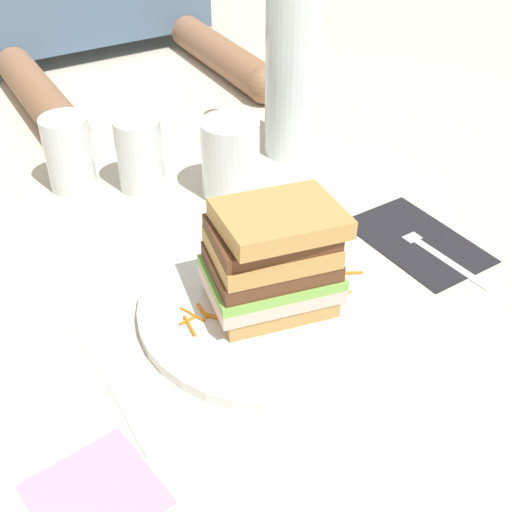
{
  "coord_description": "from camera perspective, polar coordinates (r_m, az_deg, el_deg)",
  "views": [
    {
      "loc": [
        -0.27,
        -0.47,
        0.48
      ],
      "look_at": [
        0.02,
        0.02,
        0.05
      ],
      "focal_mm": 48.21,
      "sensor_mm": 36.0,
      "label": 1
    }
  ],
  "objects": [
    {
      "name": "carrot_shred_8",
      "position": [
        0.74,
        6.05,
        -2.15
      ],
      "size": [
        0.02,
        0.01,
        0.0
      ],
      "primitive_type": "cylinder",
      "rotation": [
        0.0,
        1.57,
        2.89
      ],
      "color": "orange",
      "rests_on": "main_plate"
    },
    {
      "name": "empty_tumbler_0",
      "position": [
        0.93,
        -15.27,
        8.25
      ],
      "size": [
        0.06,
        0.06,
        0.1
      ],
      "primitive_type": "cylinder",
      "color": "silver",
      "rests_on": "ground_plane"
    },
    {
      "name": "napkin_pink",
      "position": [
        0.59,
        -13.2,
        -18.66
      ],
      "size": [
        0.11,
        0.11,
        0.0
      ],
      "primitive_type": "cube",
      "rotation": [
        0.0,
        0.0,
        0.14
      ],
      "color": "pink",
      "rests_on": "ground_plane"
    },
    {
      "name": "sandwich",
      "position": [
        0.68,
        1.38,
        -0.25
      ],
      "size": [
        0.14,
        0.12,
        0.12
      ],
      "color": "tan",
      "rests_on": "main_plate"
    },
    {
      "name": "fork",
      "position": [
        0.83,
        14.35,
        0.67
      ],
      "size": [
        0.03,
        0.17,
        0.0
      ],
      "color": "silver",
      "rests_on": "napkin_dark"
    },
    {
      "name": "carrot_shred_0",
      "position": [
        0.69,
        -3.56,
        -5.05
      ],
      "size": [
        0.01,
        0.02,
        0.0
      ],
      "primitive_type": "cylinder",
      "rotation": [
        0.0,
        1.57,
        5.35
      ],
      "color": "orange",
      "rests_on": "main_plate"
    },
    {
      "name": "napkin_dark",
      "position": [
        0.84,
        13.23,
        1.25
      ],
      "size": [
        0.11,
        0.17,
        0.0
      ],
      "primitive_type": "cube",
      "rotation": [
        0.0,
        0.0,
        0.05
      ],
      "color": "black",
      "rests_on": "ground_plane"
    },
    {
      "name": "carrot_shred_6",
      "position": [
        0.72,
        6.94,
        -3.15
      ],
      "size": [
        0.03,
        0.01,
        0.0
      ],
      "primitive_type": "cylinder",
      "rotation": [
        0.0,
        1.57,
        6.06
      ],
      "color": "orange",
      "rests_on": "main_plate"
    },
    {
      "name": "water_bottle",
      "position": [
        0.95,
        3.13,
        16.2
      ],
      "size": [
        0.08,
        0.08,
        0.31
      ],
      "color": "silver",
      "rests_on": "ground_plane"
    },
    {
      "name": "carrot_shred_4",
      "position": [
        0.68,
        -5.44,
        -5.93
      ],
      "size": [
        0.01,
        0.03,
        0.0
      ],
      "primitive_type": "cylinder",
      "rotation": [
        0.0,
        1.57,
        1.47
      ],
      "color": "orange",
      "rests_on": "main_plate"
    },
    {
      "name": "knife",
      "position": [
        0.66,
        -11.63,
        -10.2
      ],
      "size": [
        0.02,
        0.2,
        0.0
      ],
      "color": "silver",
      "rests_on": "ground_plane"
    },
    {
      "name": "carrot_shred_9",
      "position": [
        0.74,
        6.3,
        -1.74
      ],
      "size": [
        0.02,
        0.02,
        0.0
      ],
      "primitive_type": "cylinder",
      "rotation": [
        0.0,
        1.57,
        0.79
      ],
      "color": "orange",
      "rests_on": "main_plate"
    },
    {
      "name": "carrot_shred_2",
      "position": [
        0.7,
        -4.48,
        -4.55
      ],
      "size": [
        0.0,
        0.02,
        0.0
      ],
      "primitive_type": "cylinder",
      "rotation": [
        0.0,
        1.57,
        4.65
      ],
      "color": "orange",
      "rests_on": "main_plate"
    },
    {
      "name": "main_plate",
      "position": [
        0.72,
        1.21,
        -4.21
      ],
      "size": [
        0.28,
        0.28,
        0.01
      ],
      "primitive_type": "cylinder",
      "color": "white",
      "rests_on": "ground_plane"
    },
    {
      "name": "empty_tumbler_1",
      "position": [
        0.91,
        -9.5,
        8.35
      ],
      "size": [
        0.06,
        0.06,
        0.1
      ],
      "primitive_type": "cylinder",
      "color": "silver",
      "rests_on": "ground_plane"
    },
    {
      "name": "ground_plane",
      "position": [
        0.72,
        -0.28,
        -4.68
      ],
      "size": [
        3.0,
        3.0,
        0.0
      ],
      "primitive_type": "plane",
      "color": "beige"
    },
    {
      "name": "carrot_shred_10",
      "position": [
        0.75,
        7.64,
        -1.4
      ],
      "size": [
        0.03,
        0.02,
        0.0
      ],
      "primitive_type": "cylinder",
      "rotation": [
        0.0,
        1.57,
        5.81
      ],
      "color": "orange",
      "rests_on": "main_plate"
    },
    {
      "name": "carrot_shred_3",
      "position": [
        0.7,
        -3.69,
        -4.86
      ],
      "size": [
        0.02,
        0.03,
        0.0
      ],
      "primitive_type": "cylinder",
      "rotation": [
        0.0,
        1.57,
        2.1
      ],
      "color": "orange",
      "rests_on": "main_plate"
    },
    {
      "name": "carrot_shred_5",
      "position": [
        0.7,
        -5.3,
        -4.84
      ],
      "size": [
        0.01,
        0.03,
        0.0
      ],
      "primitive_type": "cylinder",
      "rotation": [
        0.0,
        1.57,
        5.08
      ],
      "color": "orange",
      "rests_on": "main_plate"
    },
    {
      "name": "carrot_shred_11",
      "position": [
        0.73,
        6.21,
        -2.86
      ],
      "size": [
        0.02,
        0.02,
        0.0
      ],
      "primitive_type": "cylinder",
      "rotation": [
        0.0,
        1.57,
        5.48
      ],
      "color": "orange",
      "rests_on": "main_plate"
    },
    {
      "name": "carrot_shred_1",
      "position": [
        0.69,
        -5.74,
        -5.36
      ],
      "size": [
        0.02,
        0.01,
        0.0
      ],
      "primitive_type": "cylinder",
      "rotation": [
        0.0,
        1.57,
        0.14
      ],
      "color": "orange",
      "rests_on": "main_plate"
    },
    {
      "name": "juice_glass",
      "position": [
        0.89,
        -2.12,
        7.8
      ],
      "size": [
        0.07,
        0.07,
        0.1
      ],
      "color": "white",
      "rests_on": "ground_plane"
    },
    {
      "name": "carrot_shred_7",
      "position": [
        0.73,
        6.5,
        -3.05
      ],
      "size": [
        0.01,
        0.03,
        0.0
      ],
      "primitive_type": "cylinder",
      "rotation": [
        0.0,
        1.57,
        1.18
      ],
      "color": "orange",
      "rests_on": "main_plate"
    }
  ]
}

